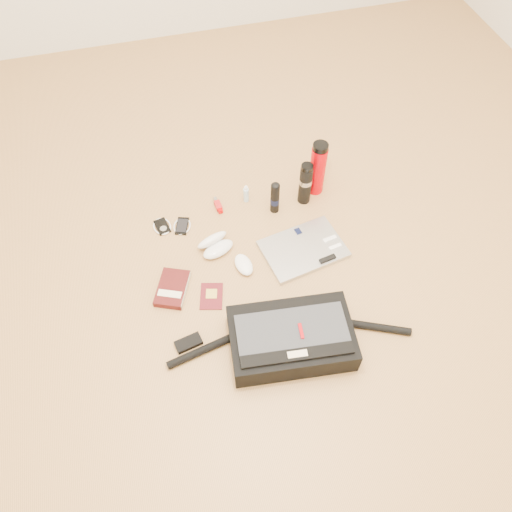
% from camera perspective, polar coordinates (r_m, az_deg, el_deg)
% --- Properties ---
extents(ground, '(4.00, 4.00, 0.00)m').
position_cam_1_polar(ground, '(2.15, 0.86, -3.06)').
color(ground, '#B08149').
rests_on(ground, ground).
extents(messenger_bag, '(0.98, 0.35, 0.13)m').
position_cam_1_polar(messenger_bag, '(1.96, 3.98, -9.37)').
color(messenger_bag, black).
rests_on(messenger_bag, ground).
extents(laptop, '(0.39, 0.31, 0.03)m').
position_cam_1_polar(laptop, '(2.25, 5.47, 0.79)').
color(laptop, '#B1B1B4').
rests_on(laptop, ground).
extents(book, '(0.18, 0.21, 0.03)m').
position_cam_1_polar(book, '(2.15, -9.51, -3.69)').
color(book, '#410E0E').
rests_on(book, ground).
extents(passport, '(0.12, 0.15, 0.01)m').
position_cam_1_polar(passport, '(2.12, -5.11, -4.58)').
color(passport, '#551117').
rests_on(passport, ground).
extents(mouse, '(0.09, 0.13, 0.04)m').
position_cam_1_polar(mouse, '(2.18, -1.41, -0.99)').
color(mouse, white).
rests_on(mouse, ground).
extents(sunglasses_case, '(0.19, 0.17, 0.09)m').
position_cam_1_polar(sunglasses_case, '(2.24, -4.68, 1.30)').
color(sunglasses_case, white).
rests_on(sunglasses_case, ground).
extents(ipod, '(0.10, 0.10, 0.01)m').
position_cam_1_polar(ipod, '(2.37, -10.68, 3.34)').
color(ipod, black).
rests_on(ipod, ground).
extents(phone, '(0.10, 0.11, 0.01)m').
position_cam_1_polar(phone, '(2.35, -8.44, 3.41)').
color(phone, black).
rests_on(phone, ground).
extents(inhaler, '(0.03, 0.10, 0.03)m').
position_cam_1_polar(inhaler, '(2.41, -4.37, 5.81)').
color(inhaler, '#B31A1B').
rests_on(inhaler, ground).
extents(spray_bottle, '(0.03, 0.03, 0.10)m').
position_cam_1_polar(spray_bottle, '(2.41, -1.14, 7.06)').
color(spray_bottle, '#B4DBF3').
rests_on(spray_bottle, ground).
extents(aerosol_can, '(0.05, 0.05, 0.18)m').
position_cam_1_polar(aerosol_can, '(2.33, 2.18, 6.70)').
color(aerosol_can, black).
rests_on(aerosol_can, ground).
extents(thermos_black, '(0.08, 0.08, 0.23)m').
position_cam_1_polar(thermos_black, '(2.37, 5.66, 8.26)').
color(thermos_black, black).
rests_on(thermos_black, ground).
extents(thermos_red, '(0.08, 0.08, 0.29)m').
position_cam_1_polar(thermos_red, '(2.40, 7.06, 9.90)').
color(thermos_red, '#CC0008').
rests_on(thermos_red, ground).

